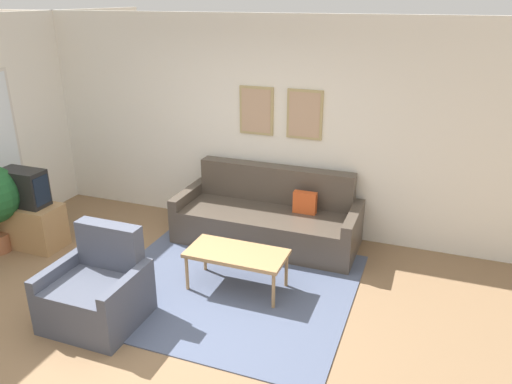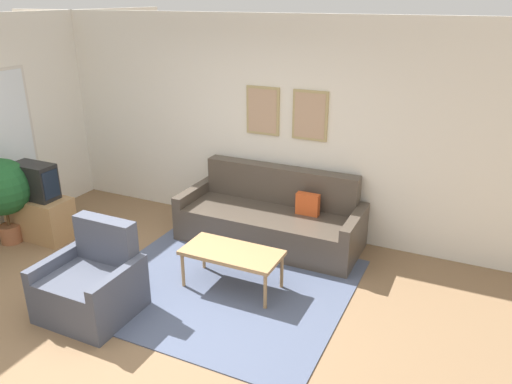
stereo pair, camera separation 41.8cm
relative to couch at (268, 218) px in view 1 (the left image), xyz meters
name	(u,v)px [view 1 (the left image)]	position (x,y,z in m)	size (l,w,h in m)	color
ground_plane	(147,331)	(-0.45, -2.13, -0.30)	(16.00, 16.00, 0.00)	#846647
area_rug	(229,287)	(-0.03, -1.18, -0.30)	(2.57, 2.35, 0.01)	#4C5670
wall_back	(248,124)	(-0.44, 0.46, 1.05)	(8.00, 0.09, 2.70)	white
couch	(268,218)	(0.00, 0.00, 0.00)	(2.24, 0.90, 0.90)	#4C4238
coffee_table	(237,255)	(0.06, -1.16, 0.09)	(1.03, 0.50, 0.43)	#A87F51
tv_stand	(30,225)	(-2.69, -1.14, -0.03)	(0.81, 0.42, 0.54)	#A87F51
tv	(24,188)	(-2.69, -1.14, 0.46)	(0.55, 0.28, 0.44)	black
armchair	(98,292)	(-0.96, -2.12, -0.01)	(0.84, 0.76, 0.89)	#474C5B
potted_plant_by_window	(30,200)	(-2.98, -0.80, 0.12)	(0.40, 0.40, 0.67)	#935638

